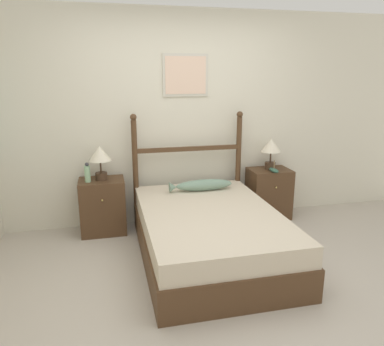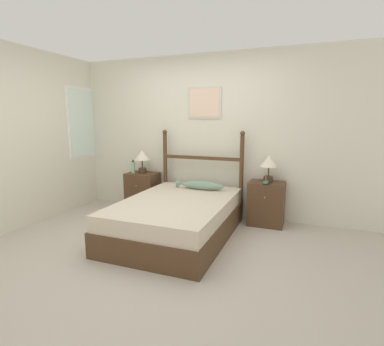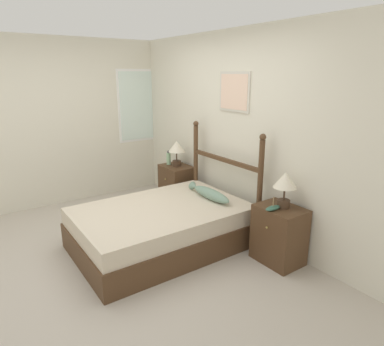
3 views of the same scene
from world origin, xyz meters
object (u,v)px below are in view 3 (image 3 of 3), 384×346
Objects in this scene: bed at (162,227)px; nightstand_left at (177,185)px; table_lamp_right at (285,183)px; bottle at (169,158)px; model_boat at (273,208)px; fish_pillow at (210,194)px; table_lamp_left at (177,149)px; nightstand_right at (279,235)px.

nightstand_left is at bearing 139.73° from bed.
table_lamp_right is 2.24m from bottle.
bottle reaches higher than model_boat.
bottle reaches higher than bed.
bottle reaches higher than fish_pillow.
model_boat is 0.96m from fish_pillow.
table_lamp_right is 0.29m from model_boat.
bed is 5.08× the size of table_lamp_right.
table_lamp_right reaches higher than model_boat.
model_boat is 0.27× the size of fish_pillow.
table_lamp_right is 1.92× the size of model_boat.
fish_pillow is at bearing 82.13° from bed.
fish_pillow is (1.13, -0.23, -0.35)m from table_lamp_left.
table_lamp_left is 1.20m from fish_pillow.
bed is 1.37m from nightstand_left.
nightstand_right is (1.04, 0.88, 0.07)m from bed.
bottle is at bearing 145.02° from bed.
bottle is 0.30× the size of fish_pillow.
table_lamp_right reaches higher than fish_pillow.
table_lamp_right is at bearing 0.59° from nightstand_left.
bottle is (-2.23, -0.05, 0.42)m from nightstand_right.
table_lamp_left is at bearing 20.69° from bottle.
nightstand_left is 1.63× the size of table_lamp_right.
table_lamp_right reaches higher than bed.
nightstand_right reaches higher than fish_pillow.
bottle is at bearing -159.48° from nightstand_left.
nightstand_right is at bearing -111.62° from table_lamp_right.
bed is at bearing -40.46° from table_lamp_left.
table_lamp_right is at bearing 0.53° from table_lamp_left.
table_lamp_left and table_lamp_right have the same top height.
model_boat is (-0.01, -0.15, -0.25)m from table_lamp_right.
nightstand_left is at bearing 20.52° from bottle.
nightstand_left is 2.86× the size of bottle.
bed is 8.91× the size of bottle.
table_lamp_right is at bearing 1.92° from bottle.
nightstand_left is 2.17m from table_lamp_right.
nightstand_right is 1.63× the size of table_lamp_right.
nightstand_left is at bearing 176.59° from model_boat.
model_boat is (1.04, 0.76, 0.41)m from bed.
table_lamp_right reaches higher than bottle.
bed is at bearing -139.28° from table_lamp_right.
nightstand_left is 2.11m from model_boat.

